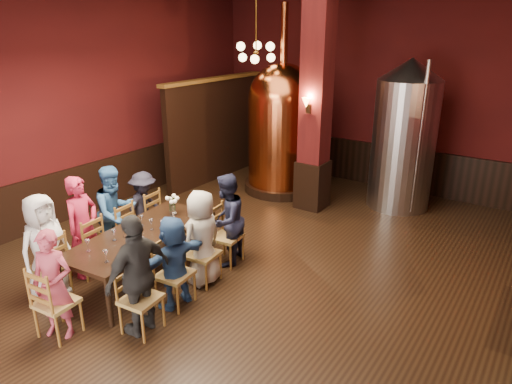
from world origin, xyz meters
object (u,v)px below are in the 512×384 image
Objects in this scene: dining_table at (142,236)px; copper_kettle at (282,127)px; person_1 at (83,227)px; rose_vase at (172,202)px; steel_vessel at (404,135)px; person_2 at (115,213)px; person_0 at (45,247)px.

dining_table is 0.61× the size of copper_kettle.
person_1 reaches higher than dining_table.
steel_vessel is at bearing 62.55° from rose_vase.
dining_table is at bearing -100.72° from person_2.
rose_vase is (0.30, -3.83, -0.51)m from copper_kettle.
steel_vessel is (2.57, 0.54, 0.04)m from copper_kettle.
copper_kettle is at bearing 88.87° from dining_table.
person_0 is at bearing -93.45° from copper_kettle.
person_2 reaches higher than person_0.
person_2 is at bearing 158.78° from dining_table.
person_2 is 4.48× the size of rose_vase.
person_1 is 1.01× the size of person_2.
person_0 reaches higher than dining_table.
dining_table is 7.15× the size of rose_vase.
person_0 is 0.67m from person_1.
steel_vessel is at bearing -29.81° from person_0.
person_0 is (-0.74, -1.08, 0.07)m from dining_table.
dining_table is 0.82× the size of steel_vessel.
steel_vessel is 8.75× the size of rose_vase.
person_0 is 0.97× the size of person_2.
rose_vase is (0.71, 1.17, 0.19)m from person_1.
dining_table is at bearing -112.99° from steel_vessel.
dining_table is 4.67m from copper_kettle.
person_1 reaches higher than person_2.
rose_vase is at bearing -117.45° from steel_vessel.
person_0 is at bearing -109.28° from rose_vase.
dining_table is at bearing -38.95° from person_0.
rose_vase is (0.64, 1.84, 0.22)m from person_0.
person_0 reaches higher than rose_vase.
dining_table is 0.81m from rose_vase.
steel_vessel is at bearing 60.93° from dining_table.
dining_table is at bearing -73.40° from person_1.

